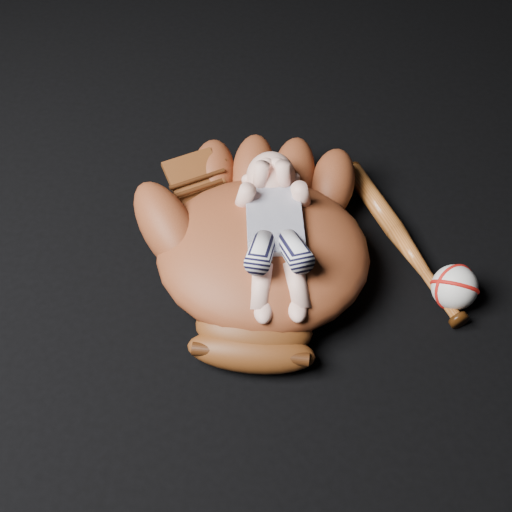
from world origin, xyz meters
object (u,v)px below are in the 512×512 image
baseball_glove (263,245)px  baseball_bat (402,239)px  newborn_baby (276,232)px  baseball (455,287)px

baseball_glove → baseball_bat: bearing=20.8°
newborn_baby → baseball_bat: 0.28m
newborn_baby → baseball: (0.32, -0.03, -0.09)m
baseball_bat → baseball: 0.15m
newborn_baby → baseball_bat: bearing=15.4°
baseball → baseball_bat: bearing=121.9°
baseball_glove → baseball_bat: 0.28m
baseball_glove → newborn_baby: bearing=-18.1°
newborn_baby → baseball_bat: size_ratio=0.83×
newborn_baby → baseball: newborn_baby is taller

